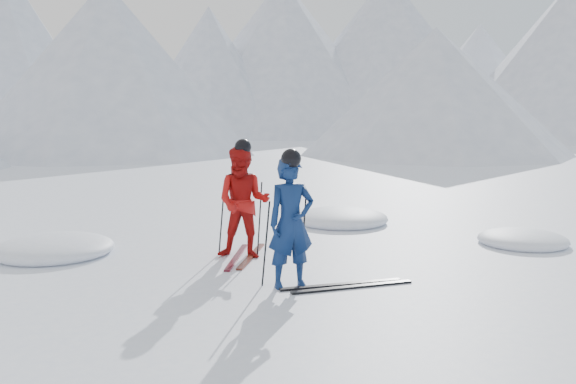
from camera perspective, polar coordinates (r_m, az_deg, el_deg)
name	(u,v)px	position (r m, az deg, el deg)	size (l,w,h in m)	color
ground	(421,262)	(9.63, 12.30, -6.41)	(160.00, 160.00, 0.00)	white
mountain_range	(246,48)	(44.85, -3.95, 13.31)	(106.15, 62.94, 15.53)	#B2BCD1
skier_blue	(291,223)	(7.92, 0.29, -2.92)	(0.63, 0.41, 1.72)	navy
skier_red	(243,202)	(9.55, -4.19, -0.97)	(0.86, 0.67, 1.76)	#AC100D
pole_blue_left	(266,244)	(8.03, -2.09, -4.85)	(0.02, 0.02, 1.14)	black
pole_blue_right	(303,239)	(8.28, 1.42, -4.46)	(0.02, 0.02, 1.14)	black
pole_red_left	(222,219)	(9.78, -6.22, -2.54)	(0.02, 0.02, 1.18)	black
pole_red_right	(260,218)	(9.81, -2.67, -2.46)	(0.02, 0.02, 1.18)	black
ski_worn_left	(237,257)	(9.69, -4.84, -6.07)	(0.09, 1.70, 0.03)	black
ski_worn_right	(251,256)	(9.74, -3.45, -5.98)	(0.09, 1.70, 0.03)	black
ski_loose_a	(341,284)	(8.21, 5.00, -8.62)	(0.09, 1.70, 0.03)	black
ski_loose_b	(353,287)	(8.12, 6.07, -8.83)	(0.09, 1.70, 0.03)	black
snow_lumps	(277,238)	(11.16, -1.02, -4.29)	(9.46, 4.53, 0.43)	white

